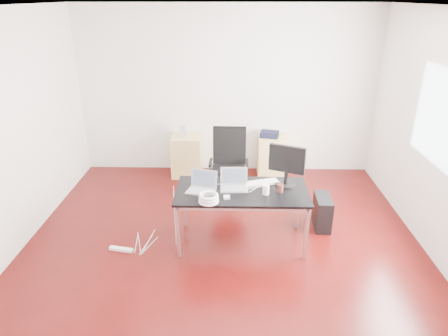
{
  "coord_description": "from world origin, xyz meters",
  "views": [
    {
      "loc": [
        0.12,
        -4.17,
        2.9
      ],
      "look_at": [
        0.0,
        0.55,
        0.85
      ],
      "focal_mm": 32.0,
      "sensor_mm": 36.0,
      "label": 1
    }
  ],
  "objects_px": {
    "filing_cabinet_left": "(187,155)",
    "filing_cabinet_right": "(273,156)",
    "office_chair": "(229,161)",
    "pc_tower": "(322,212)",
    "desk": "(242,194)"
  },
  "relations": [
    {
      "from": "pc_tower",
      "to": "filing_cabinet_left",
      "type": "bearing_deg",
      "value": 141.85
    },
    {
      "from": "desk",
      "to": "office_chair",
      "type": "height_order",
      "value": "office_chair"
    },
    {
      "from": "filing_cabinet_left",
      "to": "filing_cabinet_right",
      "type": "relative_size",
      "value": 1.0
    },
    {
      "from": "desk",
      "to": "filing_cabinet_left",
      "type": "distance_m",
      "value": 2.29
    },
    {
      "from": "office_chair",
      "to": "filing_cabinet_right",
      "type": "height_order",
      "value": "office_chair"
    },
    {
      "from": "office_chair",
      "to": "filing_cabinet_right",
      "type": "relative_size",
      "value": 1.54
    },
    {
      "from": "desk",
      "to": "filing_cabinet_right",
      "type": "distance_m",
      "value": 2.17
    },
    {
      "from": "filing_cabinet_left",
      "to": "filing_cabinet_right",
      "type": "xyz_separation_m",
      "value": [
        1.48,
        0.0,
        0.0
      ]
    },
    {
      "from": "office_chair",
      "to": "pc_tower",
      "type": "bearing_deg",
      "value": -31.11
    },
    {
      "from": "office_chair",
      "to": "pc_tower",
      "type": "relative_size",
      "value": 2.4
    },
    {
      "from": "office_chair",
      "to": "filing_cabinet_left",
      "type": "xyz_separation_m",
      "value": [
        -0.74,
        0.87,
        -0.26
      ]
    },
    {
      "from": "filing_cabinet_right",
      "to": "desk",
      "type": "bearing_deg",
      "value": -105.25
    },
    {
      "from": "filing_cabinet_left",
      "to": "pc_tower",
      "type": "bearing_deg",
      "value": -39.94
    },
    {
      "from": "filing_cabinet_left",
      "to": "office_chair",
      "type": "bearing_deg",
      "value": -49.62
    },
    {
      "from": "filing_cabinet_right",
      "to": "pc_tower",
      "type": "distance_m",
      "value": 1.77
    }
  ]
}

